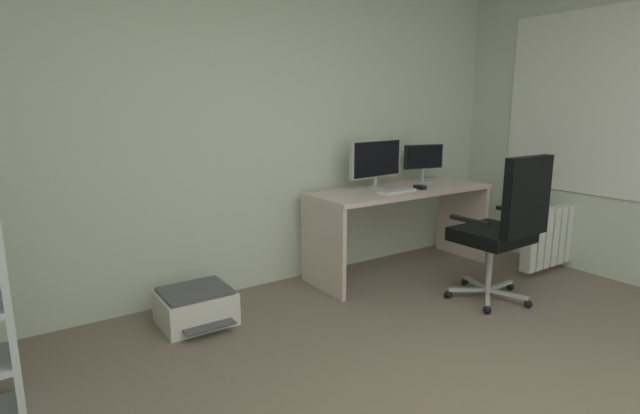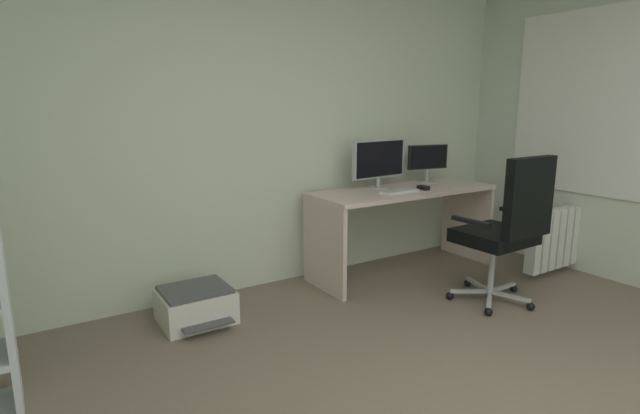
{
  "view_description": "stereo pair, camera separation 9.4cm",
  "coord_description": "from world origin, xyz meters",
  "px_view_note": "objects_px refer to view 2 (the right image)",
  "views": [
    {
      "loc": [
        -1.62,
        -0.74,
        1.47
      ],
      "look_at": [
        0.26,
        2.03,
        0.76
      ],
      "focal_mm": 27.48,
      "sensor_mm": 36.0,
      "label": 1
    },
    {
      "loc": [
        -1.54,
        -0.79,
        1.47
      ],
      "look_at": [
        0.26,
        2.03,
        0.76
      ],
      "focal_mm": 27.48,
      "sensor_mm": 36.0,
      "label": 2
    }
  ],
  "objects_px": {
    "printer": "(196,305)",
    "office_chair": "(507,225)",
    "radiator": "(567,235)",
    "computer_mouse": "(423,188)",
    "desk": "(403,210)",
    "keyboard": "(399,191)",
    "monitor_main": "(379,160)",
    "monitor_secondary": "(428,160)"
  },
  "relations": [
    {
      "from": "printer",
      "to": "office_chair",
      "type": "bearing_deg",
      "value": -25.28
    },
    {
      "from": "office_chair",
      "to": "radiator",
      "type": "xyz_separation_m",
      "value": [
        1.13,
        0.2,
        -0.29
      ]
    },
    {
      "from": "printer",
      "to": "radiator",
      "type": "bearing_deg",
      "value": -13.4
    },
    {
      "from": "computer_mouse",
      "to": "radiator",
      "type": "xyz_separation_m",
      "value": [
        1.16,
        -0.64,
        -0.45
      ]
    },
    {
      "from": "desk",
      "to": "printer",
      "type": "distance_m",
      "value": 1.93
    },
    {
      "from": "keyboard",
      "to": "office_chair",
      "type": "relative_size",
      "value": 0.3
    },
    {
      "from": "computer_mouse",
      "to": "radiator",
      "type": "distance_m",
      "value": 1.39
    },
    {
      "from": "monitor_main",
      "to": "computer_mouse",
      "type": "distance_m",
      "value": 0.44
    },
    {
      "from": "monitor_main",
      "to": "keyboard",
      "type": "bearing_deg",
      "value": -89.71
    },
    {
      "from": "monitor_secondary",
      "to": "desk",
      "type": "bearing_deg",
      "value": -160.31
    },
    {
      "from": "monitor_main",
      "to": "monitor_secondary",
      "type": "height_order",
      "value": "monitor_main"
    },
    {
      "from": "desk",
      "to": "keyboard",
      "type": "bearing_deg",
      "value": -142.53
    },
    {
      "from": "desk",
      "to": "computer_mouse",
      "type": "distance_m",
      "value": 0.26
    },
    {
      "from": "desk",
      "to": "printer",
      "type": "bearing_deg",
      "value": -179.46
    },
    {
      "from": "monitor_secondary",
      "to": "keyboard",
      "type": "relative_size",
      "value": 1.18
    },
    {
      "from": "desk",
      "to": "office_chair",
      "type": "distance_m",
      "value": 0.98
    },
    {
      "from": "printer",
      "to": "radiator",
      "type": "xyz_separation_m",
      "value": [
        3.14,
        -0.75,
        0.2
      ]
    },
    {
      "from": "computer_mouse",
      "to": "office_chair",
      "type": "relative_size",
      "value": 0.09
    },
    {
      "from": "monitor_secondary",
      "to": "radiator",
      "type": "bearing_deg",
      "value": -47.47
    },
    {
      "from": "printer",
      "to": "monitor_main",
      "type": "bearing_deg",
      "value": 5.58
    },
    {
      "from": "office_chair",
      "to": "printer",
      "type": "bearing_deg",
      "value": 154.72
    },
    {
      "from": "radiator",
      "to": "monitor_secondary",
      "type": "bearing_deg",
      "value": 132.53
    },
    {
      "from": "desk",
      "to": "radiator",
      "type": "xyz_separation_m",
      "value": [
        1.26,
        -0.77,
        -0.24
      ]
    },
    {
      "from": "monitor_secondary",
      "to": "monitor_main",
      "type": "bearing_deg",
      "value": -179.98
    },
    {
      "from": "computer_mouse",
      "to": "office_chair",
      "type": "xyz_separation_m",
      "value": [
        0.02,
        -0.84,
        -0.15
      ]
    },
    {
      "from": "desk",
      "to": "radiator",
      "type": "relative_size",
      "value": 1.59
    },
    {
      "from": "radiator",
      "to": "keyboard",
      "type": "bearing_deg",
      "value": 155.59
    },
    {
      "from": "desk",
      "to": "radiator",
      "type": "height_order",
      "value": "desk"
    },
    {
      "from": "monitor_main",
      "to": "keyboard",
      "type": "relative_size",
      "value": 1.73
    },
    {
      "from": "desk",
      "to": "monitor_secondary",
      "type": "distance_m",
      "value": 0.6
    },
    {
      "from": "keyboard",
      "to": "desk",
      "type": "bearing_deg",
      "value": 34.09
    },
    {
      "from": "office_chair",
      "to": "keyboard",
      "type": "bearing_deg",
      "value": 108.69
    },
    {
      "from": "desk",
      "to": "office_chair",
      "type": "xyz_separation_m",
      "value": [
        0.13,
        -0.97,
        0.05
      ]
    },
    {
      "from": "keyboard",
      "to": "computer_mouse",
      "type": "distance_m",
      "value": 0.26
    },
    {
      "from": "computer_mouse",
      "to": "printer",
      "type": "distance_m",
      "value": 2.09
    },
    {
      "from": "monitor_main",
      "to": "printer",
      "type": "distance_m",
      "value": 1.94
    },
    {
      "from": "desk",
      "to": "printer",
      "type": "xyz_separation_m",
      "value": [
        -1.88,
        -0.02,
        -0.44
      ]
    },
    {
      "from": "keyboard",
      "to": "office_chair",
      "type": "distance_m",
      "value": 0.9
    },
    {
      "from": "desk",
      "to": "monitor_secondary",
      "type": "relative_size",
      "value": 4.2
    },
    {
      "from": "office_chair",
      "to": "desk",
      "type": "bearing_deg",
      "value": 97.49
    },
    {
      "from": "keyboard",
      "to": "radiator",
      "type": "bearing_deg",
      "value": -27.79
    },
    {
      "from": "desk",
      "to": "computer_mouse",
      "type": "height_order",
      "value": "computer_mouse"
    }
  ]
}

